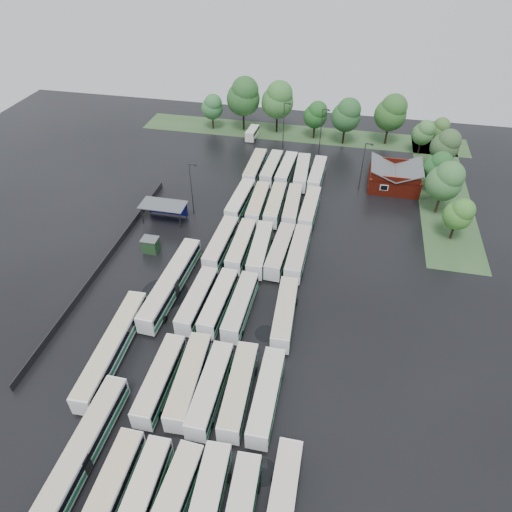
# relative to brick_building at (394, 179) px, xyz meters

# --- Properties ---
(ground) EXTENTS (160.00, 160.00, 0.00)m
(ground) POSITION_rel_brick_building_xyz_m (-24.00, -42.77, -1.87)
(ground) COLOR black
(ground) RESTS_ON ground
(brick_building) EXTENTS (10.07, 8.60, 5.39)m
(brick_building) POSITION_rel_brick_building_xyz_m (0.00, 0.00, 0.00)
(brick_building) COLOR maroon
(brick_building) RESTS_ON ground
(wash_shed) EXTENTS (8.20, 4.20, 3.58)m
(wash_shed) POSITION_rel_brick_building_xyz_m (-41.20, -20.74, 1.12)
(wash_shed) COLOR #2D2D30
(wash_shed) RESTS_ON ground
(utility_hut) EXTENTS (2.70, 2.20, 2.62)m
(utility_hut) POSITION_rel_brick_building_xyz_m (-40.20, -30.17, -0.55)
(utility_hut) COLOR #1A371A
(utility_hut) RESTS_ON ground
(grass_strip_north) EXTENTS (80.00, 10.00, 0.01)m
(grass_strip_north) POSITION_rel_brick_building_xyz_m (-22.00, 22.03, -1.86)
(grass_strip_north) COLOR #2F4F27
(grass_strip_north) RESTS_ON ground
(grass_strip_east) EXTENTS (10.00, 50.00, 0.01)m
(grass_strip_east) POSITION_rel_brick_building_xyz_m (10.00, 0.03, -1.86)
(grass_strip_east) COLOR #2F4F27
(grass_strip_east) RESTS_ON ground
(west_fence) EXTENTS (0.10, 50.00, 1.20)m
(west_fence) POSITION_rel_brick_building_xyz_m (-46.20, -34.77, -1.27)
(west_fence) COLOR #2D2D30
(west_fence) RESTS_ON ground
(bus_r0c0) EXTENTS (2.71, 12.15, 3.37)m
(bus_r0c0) POSITION_rel_brick_building_xyz_m (-28.44, -69.01, -0.01)
(bus_r0c0) COLOR white
(bus_r0c0) RESTS_ON ground
(bus_r0c1) EXTENTS (2.71, 11.84, 3.28)m
(bus_r0c1) POSITION_rel_brick_building_xyz_m (-25.24, -68.96, -0.06)
(bus_r0c1) COLOR white
(bus_r0c1) RESTS_ON ground
(bus_r0c2) EXTENTS (3.16, 12.25, 3.38)m
(bus_r0c2) POSITION_rel_brick_building_xyz_m (-22.12, -69.06, -0.01)
(bus_r0c2) COLOR white
(bus_r0c2) RESTS_ON ground
(bus_r0c3) EXTENTS (3.22, 12.49, 3.45)m
(bus_r0c3) POSITION_rel_brick_building_xyz_m (-18.79, -68.60, 0.03)
(bus_r0c3) COLOR white
(bus_r0c3) RESTS_ON ground
(bus_r1c0) EXTENTS (2.61, 11.97, 3.33)m
(bus_r1c0) POSITION_rel_brick_building_xyz_m (-28.51, -55.43, -0.03)
(bus_r1c0) COLOR white
(bus_r1c0) RESTS_ON ground
(bus_r1c1) EXTENTS (3.27, 12.53, 3.46)m
(bus_r1c1) POSITION_rel_brick_building_xyz_m (-25.04, -54.84, 0.03)
(bus_r1c1) COLOR white
(bus_r1c1) RESTS_ON ground
(bus_r1c2) EXTENTS (2.62, 12.10, 3.37)m
(bus_r1c2) POSITION_rel_brick_building_xyz_m (-22.18, -55.43, -0.01)
(bus_r1c2) COLOR white
(bus_r1c2) RESTS_ON ground
(bus_r1c3) EXTENTS (3.04, 12.28, 3.39)m
(bus_r1c3) POSITION_rel_brick_building_xyz_m (-18.87, -54.90, 0.00)
(bus_r1c3) COLOR white
(bus_r1c3) RESTS_ON ground
(bus_r1c4) EXTENTS (2.64, 12.07, 3.36)m
(bus_r1c4) POSITION_rel_brick_building_xyz_m (-15.53, -54.97, -0.02)
(bus_r1c4) COLOR white
(bus_r1c4) RESTS_ON ground
(bus_r2c0) EXTENTS (2.94, 11.87, 3.28)m
(bus_r2c0) POSITION_rel_brick_building_xyz_m (-28.31, -41.48, -0.06)
(bus_r2c0) COLOR white
(bus_r2c0) RESTS_ON ground
(bus_r2c1) EXTENTS (2.94, 11.91, 3.29)m
(bus_r2c1) POSITION_rel_brick_building_xyz_m (-25.21, -41.26, -0.06)
(bus_r2c1) COLOR white
(bus_r2c1) RESTS_ON ground
(bus_r2c2) EXTENTS (2.75, 11.94, 3.31)m
(bus_r2c2) POSITION_rel_brick_building_xyz_m (-21.96, -41.40, -0.05)
(bus_r2c2) COLOR white
(bus_r2c2) RESTS_ON ground
(bus_r2c4) EXTENTS (3.12, 12.24, 3.38)m
(bus_r2c4) POSITION_rel_brick_building_xyz_m (-15.59, -41.48, -0.01)
(bus_r2c4) COLOR white
(bus_r2c4) RESTS_ON ground
(bus_r3c0) EXTENTS (3.03, 12.43, 3.44)m
(bus_r3c0) POSITION_rel_brick_building_xyz_m (-28.52, -27.98, 0.02)
(bus_r3c0) COLOR white
(bus_r3c0) RESTS_ON ground
(bus_r3c1) EXTENTS (2.57, 12.01, 3.34)m
(bus_r3c1) POSITION_rel_brick_building_xyz_m (-25.13, -27.83, -0.03)
(bus_r3c1) COLOR white
(bus_r3c1) RESTS_ON ground
(bus_r3c2) EXTENTS (3.07, 12.33, 3.41)m
(bus_r3c2) POSITION_rel_brick_building_xyz_m (-21.86, -28.09, 0.01)
(bus_r3c2) COLOR white
(bus_r3c2) RESTS_ON ground
(bus_r3c3) EXTENTS (3.17, 12.23, 3.37)m
(bus_r3c3) POSITION_rel_brick_building_xyz_m (-18.63, -27.79, -0.01)
(bus_r3c3) COLOR white
(bus_r3c3) RESTS_ON ground
(bus_r3c4) EXTENTS (2.84, 12.29, 3.41)m
(bus_r3c4) POSITION_rel_brick_building_xyz_m (-15.67, -27.81, 0.01)
(bus_r3c4) COLOR white
(bus_r3c4) RESTS_ON ground
(bus_r4c0) EXTENTS (3.15, 12.20, 3.36)m
(bus_r4c0) POSITION_rel_brick_building_xyz_m (-28.58, -14.26, -0.02)
(bus_r4c0) COLOR white
(bus_r4c0) RESTS_ON ground
(bus_r4c1) EXTENTS (2.76, 12.00, 3.33)m
(bus_r4c1) POSITION_rel_brick_building_xyz_m (-25.07, -14.65, -0.04)
(bus_r4c1) COLOR white
(bus_r4c1) RESTS_ON ground
(bus_r4c2) EXTENTS (2.77, 12.12, 3.36)m
(bus_r4c2) POSITION_rel_brick_building_xyz_m (-21.87, -14.32, -0.02)
(bus_r4c2) COLOR white
(bus_r4c2) RESTS_ON ground
(bus_r4c3) EXTENTS (2.93, 11.98, 3.31)m
(bus_r4c3) POSITION_rel_brick_building_xyz_m (-18.68, -14.06, -0.04)
(bus_r4c3) COLOR white
(bus_r4c3) RESTS_ON ground
(bus_r4c4) EXTENTS (2.87, 11.98, 3.32)m
(bus_r4c4) POSITION_rel_brick_building_xyz_m (-15.42, -14.27, -0.04)
(bus_r4c4) COLOR white
(bus_r4c4) RESTS_ON ground
(bus_r5c0) EXTENTS (2.70, 12.45, 3.46)m
(bus_r5c0) POSITION_rel_brick_building_xyz_m (-28.55, -1.09, 0.04)
(bus_r5c0) COLOR white
(bus_r5c0) RESTS_ON ground
(bus_r5c1) EXTENTS (2.93, 11.98, 3.31)m
(bus_r5c1) POSITION_rel_brick_building_xyz_m (-25.14, -0.43, -0.04)
(bus_r5c1) COLOR white
(bus_r5c1) RESTS_ON ground
(bus_r5c2) EXTENTS (3.04, 11.92, 3.29)m
(bus_r5c2) POSITION_rel_brick_building_xyz_m (-21.97, -0.47, -0.06)
(bus_r5c2) COLOR white
(bus_r5c2) RESTS_ON ground
(bus_r5c3) EXTENTS (3.10, 12.25, 3.38)m
(bus_r5c3) POSITION_rel_brick_building_xyz_m (-18.65, -1.01, -0.01)
(bus_r5c3) COLOR white
(bus_r5c3) RESTS_ON ground
(bus_r5c4) EXTENTS (2.89, 11.85, 3.28)m
(bus_r5c4) POSITION_rel_brick_building_xyz_m (-15.46, -1.07, -0.06)
(bus_r5c4) COLOR white
(bus_r5c4) RESTS_ON ground
(artic_bus_west_a) EXTENTS (2.66, 17.79, 3.30)m
(artic_bus_west_a) POSITION_rel_brick_building_xyz_m (-33.17, -65.97, -0.04)
(artic_bus_west_a) COLOR white
(artic_bus_west_a) RESTS_ON ground
(artic_bus_west_b) EXTENTS (3.38, 18.66, 3.45)m
(artic_bus_west_b) POSITION_rel_brick_building_xyz_m (-33.23, -38.92, 0.04)
(artic_bus_west_b) COLOR white
(artic_bus_west_b) RESTS_ON ground
(artic_bus_west_c) EXTENTS (3.17, 18.17, 3.36)m
(artic_bus_west_c) POSITION_rel_brick_building_xyz_m (-36.28, -52.14, -0.00)
(artic_bus_west_c) COLOR white
(artic_bus_west_c) RESTS_ON ground
(minibus) EXTENTS (2.44, 5.78, 2.47)m
(minibus) POSITION_rel_brick_building_xyz_m (-33.17, 16.96, -0.49)
(minibus) COLOR white
(minibus) RESTS_ON ground
(tree_north_0) EXTENTS (5.36, 5.36, 8.87)m
(tree_north_0) POSITION_rel_brick_building_xyz_m (-44.04, 20.49, 3.84)
(tree_north_0) COLOR #372111
(tree_north_0) RESTS_ON ground
(tree_north_1) EXTENTS (8.09, 8.09, 13.41)m
(tree_north_1) POSITION_rel_brick_building_xyz_m (-36.21, 21.34, 6.76)
(tree_north_1) COLOR black
(tree_north_1) RESTS_ON ground
(tree_north_2) EXTENTS (7.75, 7.75, 12.84)m
(tree_north_2) POSITION_rel_brick_building_xyz_m (-27.85, 21.79, 6.39)
(tree_north_2) COLOR black
(tree_north_2) RESTS_ON ground
(tree_north_3) EXTENTS (5.59, 5.59, 9.27)m
(tree_north_3) POSITION_rel_brick_building_xyz_m (-18.36, 20.24, 4.09)
(tree_north_3) COLOR black
(tree_north_3) RESTS_ON ground
(tree_north_4) EXTENTS (6.72, 6.72, 11.14)m
(tree_north_4) POSITION_rel_brick_building_xyz_m (-11.17, 18.58, 5.30)
(tree_north_4) COLOR black
(tree_north_4) RESTS_ON ground
(tree_north_5) EXTENTS (7.29, 7.29, 12.08)m
(tree_north_5) POSITION_rel_brick_building_xyz_m (-1.23, 20.63, 5.90)
(tree_north_5) COLOR black
(tree_north_5) RESTS_ON ground
(tree_north_6) EXTENTS (4.56, 4.56, 7.55)m
(tree_north_6) POSITION_rel_brick_building_xyz_m (10.01, 20.65, 2.99)
(tree_north_6) COLOR black
(tree_north_6) RESTS_ON ground
(tree_east_0) EXTENTS (4.93, 4.92, 8.14)m
(tree_east_0) POSITION_rel_brick_building_xyz_m (9.80, -15.84, 3.37)
(tree_east_0) COLOR black
(tree_east_0) RESTS_ON ground
(tree_east_1) EXTENTS (6.46, 6.46, 10.70)m
(tree_east_1) POSITION_rel_brick_building_xyz_m (8.00, -7.82, 5.02)
(tree_east_1) COLOR #372617
(tree_east_1) RESTS_ON ground
(tree_east_2) EXTENTS (5.33, 5.32, 8.80)m
(tree_east_2) POSITION_rel_brick_building_xyz_m (7.73, -0.01, 3.79)
(tree_east_2) COLOR #3D271B
(tree_east_2) RESTS_ON ground
(tree_east_3) EXTENTS (5.90, 5.90, 9.78)m
(tree_east_3) POSITION_rel_brick_building_xyz_m (9.91, 8.86, 4.42)
(tree_east_3) COLOR #38271A
(tree_east_3) RESTS_ON ground
(tree_east_4) EXTENTS (4.87, 4.87, 8.06)m
(tree_east_4) POSITION_rel_brick_building_xyz_m (6.21, 16.97, 3.31)
(tree_east_4) COLOR black
(tree_east_4) RESTS_ON ground
(lamp_post_ne) EXTENTS (1.58, 0.31, 10.24)m
(lamp_post_ne) POSITION_rel_brick_building_xyz_m (-6.63, -2.47, 4.08)
(lamp_post_ne) COLOR #2D2D30
(lamp_post_ne) RESTS_ON ground
(lamp_post_nw) EXTENTS (1.60, 0.31, 10.36)m
(lamp_post_nw) POSITION_rel_brick_building_xyz_m (-36.69, -17.59, 4.15)
(lamp_post_nw) COLOR #2D2D30
(lamp_post_nw) RESTS_ON ground
(lamp_post_back_w) EXTENTS (1.68, 0.33, 10.93)m
(lamp_post_back_w) POSITION_rel_brick_building_xyz_m (-24.83, 13.02, 4.48)
(lamp_post_back_w) COLOR #2D2D30
(lamp_post_back_w) RESTS_ON ground
(lamp_post_back_e) EXTENTS (1.68, 0.33, 10.94)m
(lamp_post_back_e) POSITION_rel_brick_building_xyz_m (-16.16, 11.12, 4.49)
(lamp_post_back_e) COLOR #2D2D30
(lamp_post_back_e) RESTS_ON ground
(puddle_0) EXTENTS (5.11, 5.11, 0.01)m
(puddle_0) POSITION_rel_brick_building_xyz_m (-25.64, -65.27, -1.86)
(puddle_0) COLOR black
(puddle_0) RESTS_ON ground
(puddle_1) EXTENTS (3.13, 3.13, 0.01)m
(puddle_1) POSITION_rel_brick_building_xyz_m (-14.43, -62.96, -1.86)
(puddle_1) COLOR black
(puddle_1) RESTS_ON ground
(puddle_2) EXTENTS (7.11, 7.11, 0.01)m
(puddle_2) POSITION_rel_brick_building_xyz_m (-34.36, -39.45, -1.86)
(puddle_2) COLOR black
(puddle_2) RESTS_ON ground
(puddle_3) EXTENTS (3.11, 3.11, 0.01)m
(puddle_3) POSITION_rel_brick_building_xyz_m (-17.75, -44.10, -1.86)
(puddle_3) COLOR black
(puddle_3) RESTS_ON ground
(puddle_4) EXTENTS (2.29, 2.29, 0.01)m
(puddle_4) POSITION_rel_brick_building_xyz_m (-12.21, -63.61, -1.86)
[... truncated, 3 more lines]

